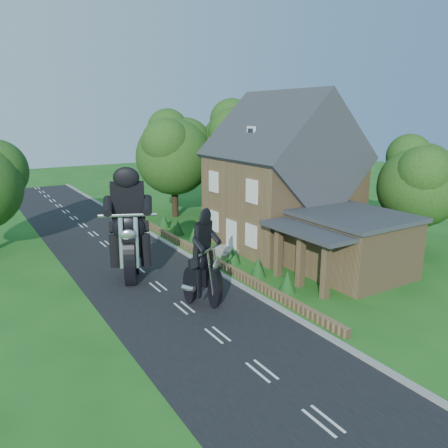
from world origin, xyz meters
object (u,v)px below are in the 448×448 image
house (282,180)px  motorcycle_lead (203,291)px  garden_wall (210,258)px  annex (350,243)px  motorcycle_follow (131,264)px

house → motorcycle_lead: (-9.57, -6.17, -3.65)m
garden_wall → motorcycle_lead: size_ratio=14.70×
garden_wall → motorcycle_lead: 6.19m
house → annex: size_ratio=1.45×
annex → motorcycle_lead: (-8.95, 0.63, -1.07)m
annex → motorcycle_lead: size_ratio=4.71×
motorcycle_follow → annex: bearing=177.4°
garden_wall → motorcycle_follow: bearing=-175.7°
garden_wall → motorcycle_follow: motorcycle_follow is taller
garden_wall → house: 7.52m
garden_wall → motorcycle_follow: (-5.10, -0.38, 0.72)m
garden_wall → motorcycle_lead: bearing=-123.2°
motorcycle_lead → motorcycle_follow: bearing=-102.2°
house → annex: (-0.62, -6.80, -2.58)m
garden_wall → house: (6.19, 1.00, 4.14)m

